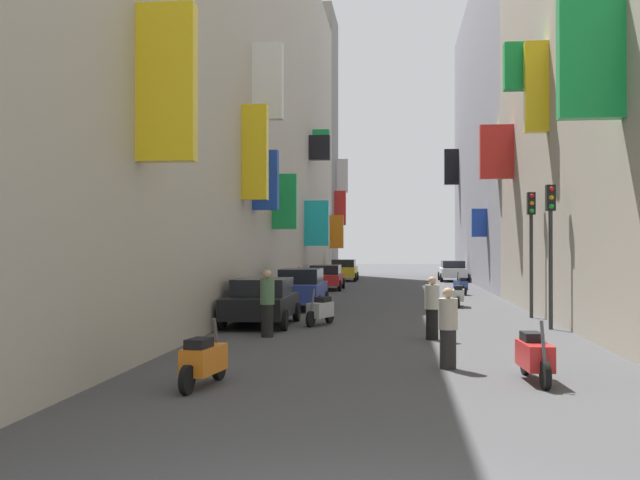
{
  "coord_description": "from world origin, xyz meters",
  "views": [
    {
      "loc": [
        0.18,
        -5.73,
        2.38
      ],
      "look_at": [
        -3.88,
        33.63,
        2.74
      ],
      "focal_mm": 42.7,
      "sensor_mm": 36.0,
      "label": 1
    }
  ],
  "objects_px": {
    "scooter_orange": "(204,360)",
    "pedestrian_near_left": "(432,308)",
    "parked_car_red": "(326,277)",
    "parked_car_white": "(453,270)",
    "traffic_light_near_corner": "(551,231)",
    "scooter_silver": "(321,310)",
    "pedestrian_crossing": "(448,329)",
    "traffic_light_far_corner": "(531,232)",
    "pedestrian_near_right": "(300,283)",
    "pedestrian_mid_street": "(267,303)",
    "scooter_blue": "(461,285)",
    "parked_car_yellow": "(344,270)",
    "parked_car_blue": "(301,288)",
    "scooter_red": "(534,356)",
    "parked_car_black": "(262,301)",
    "scooter_white": "(458,295)"
  },
  "relations": [
    {
      "from": "parked_car_white",
      "to": "scooter_white",
      "type": "distance_m",
      "value": 22.96
    },
    {
      "from": "scooter_silver",
      "to": "traffic_light_near_corner",
      "type": "relative_size",
      "value": 0.42
    },
    {
      "from": "traffic_light_near_corner",
      "to": "parked_car_white",
      "type": "bearing_deg",
      "value": 91.14
    },
    {
      "from": "parked_car_white",
      "to": "scooter_orange",
      "type": "height_order",
      "value": "parked_car_white"
    },
    {
      "from": "parked_car_blue",
      "to": "scooter_blue",
      "type": "xyz_separation_m",
      "value": [
        6.84,
        9.25,
        -0.34
      ]
    },
    {
      "from": "scooter_blue",
      "to": "scooter_silver",
      "type": "distance_m",
      "value": 16.31
    },
    {
      "from": "scooter_blue",
      "to": "pedestrian_crossing",
      "type": "relative_size",
      "value": 1.15
    },
    {
      "from": "parked_car_red",
      "to": "traffic_light_far_corner",
      "type": "xyz_separation_m",
      "value": [
        8.47,
        -15.9,
        2.15
      ]
    },
    {
      "from": "traffic_light_near_corner",
      "to": "traffic_light_far_corner",
      "type": "relative_size",
      "value": 0.99
    },
    {
      "from": "scooter_silver",
      "to": "traffic_light_near_corner",
      "type": "distance_m",
      "value": 7.16
    },
    {
      "from": "parked_car_red",
      "to": "parked_car_blue",
      "type": "bearing_deg",
      "value": -88.8
    },
    {
      "from": "parked_car_yellow",
      "to": "pedestrian_crossing",
      "type": "xyz_separation_m",
      "value": [
        4.77,
        -38.09,
        0.0
      ]
    },
    {
      "from": "parked_car_black",
      "to": "parked_car_red",
      "type": "bearing_deg",
      "value": 89.66
    },
    {
      "from": "scooter_white",
      "to": "pedestrian_crossing",
      "type": "xyz_separation_m",
      "value": [
        -1.41,
        -15.51,
        0.32
      ]
    },
    {
      "from": "scooter_silver",
      "to": "pedestrian_mid_street",
      "type": "relative_size",
      "value": 0.98
    },
    {
      "from": "scooter_red",
      "to": "traffic_light_near_corner",
      "type": "distance_m",
      "value": 9.29
    },
    {
      "from": "scooter_blue",
      "to": "pedestrian_near_right",
      "type": "relative_size",
      "value": 1.17
    },
    {
      "from": "parked_car_red",
      "to": "scooter_white",
      "type": "bearing_deg",
      "value": -60.87
    },
    {
      "from": "pedestrian_mid_street",
      "to": "scooter_silver",
      "type": "bearing_deg",
      "value": 71.24
    },
    {
      "from": "pedestrian_near_left",
      "to": "traffic_light_near_corner",
      "type": "relative_size",
      "value": 0.39
    },
    {
      "from": "pedestrian_mid_street",
      "to": "traffic_light_far_corner",
      "type": "xyz_separation_m",
      "value": [
        7.89,
        6.31,
        1.98
      ]
    },
    {
      "from": "parked_car_yellow",
      "to": "traffic_light_near_corner",
      "type": "bearing_deg",
      "value": -75.03
    },
    {
      "from": "parked_car_red",
      "to": "parked_car_white",
      "type": "relative_size",
      "value": 0.94
    },
    {
      "from": "pedestrian_crossing",
      "to": "pedestrian_near_left",
      "type": "relative_size",
      "value": 0.98
    },
    {
      "from": "parked_car_white",
      "to": "scooter_blue",
      "type": "height_order",
      "value": "parked_car_white"
    },
    {
      "from": "pedestrian_near_left",
      "to": "parked_car_yellow",
      "type": "bearing_deg",
      "value": 97.96
    },
    {
      "from": "parked_car_blue",
      "to": "traffic_light_near_corner",
      "type": "relative_size",
      "value": 1.03
    },
    {
      "from": "traffic_light_far_corner",
      "to": "parked_car_white",
      "type": "bearing_deg",
      "value": 91.44
    },
    {
      "from": "pedestrian_near_left",
      "to": "pedestrian_mid_street",
      "type": "bearing_deg",
      "value": 178.84
    },
    {
      "from": "parked_car_yellow",
      "to": "scooter_silver",
      "type": "distance_m",
      "value": 30.15
    },
    {
      "from": "parked_car_white",
      "to": "pedestrian_near_right",
      "type": "xyz_separation_m",
      "value": [
        -8.18,
        -19.58,
        0.02
      ]
    },
    {
      "from": "parked_car_red",
      "to": "scooter_blue",
      "type": "distance_m",
      "value": 7.99
    },
    {
      "from": "parked_car_red",
      "to": "pedestrian_near_left",
      "type": "distance_m",
      "value": 22.82
    },
    {
      "from": "parked_car_blue",
      "to": "pedestrian_near_right",
      "type": "bearing_deg",
      "value": 98.0
    },
    {
      "from": "scooter_silver",
      "to": "pedestrian_crossing",
      "type": "distance_m",
      "value": 8.65
    },
    {
      "from": "scooter_blue",
      "to": "pedestrian_crossing",
      "type": "distance_m",
      "value": 23.45
    },
    {
      "from": "scooter_silver",
      "to": "traffic_light_far_corner",
      "type": "relative_size",
      "value": 0.42
    },
    {
      "from": "pedestrian_near_left",
      "to": "pedestrian_crossing",
      "type": "bearing_deg",
      "value": -88.77
    },
    {
      "from": "scooter_orange",
      "to": "pedestrian_near_left",
      "type": "height_order",
      "value": "pedestrian_near_left"
    },
    {
      "from": "parked_car_black",
      "to": "pedestrian_mid_street",
      "type": "distance_m",
      "value": 3.07
    },
    {
      "from": "scooter_silver",
      "to": "parked_car_black",
      "type": "bearing_deg",
      "value": -173.25
    },
    {
      "from": "parked_car_yellow",
      "to": "parked_car_white",
      "type": "xyz_separation_m",
      "value": [
        7.57,
        0.35,
        -0.03
      ]
    },
    {
      "from": "scooter_red",
      "to": "pedestrian_mid_street",
      "type": "relative_size",
      "value": 1.12
    },
    {
      "from": "parked_car_red",
      "to": "pedestrian_near_right",
      "type": "xyz_separation_m",
      "value": [
        -0.4,
        -8.13,
        0.04
      ]
    },
    {
      "from": "pedestrian_near_right",
      "to": "traffic_light_near_corner",
      "type": "xyz_separation_m",
      "value": [
        8.79,
        -11.39,
        2.08
      ]
    },
    {
      "from": "scooter_red",
      "to": "pedestrian_near_right",
      "type": "relative_size",
      "value": 1.28
    },
    {
      "from": "parked_car_blue",
      "to": "scooter_red",
      "type": "height_order",
      "value": "parked_car_blue"
    },
    {
      "from": "pedestrian_mid_street",
      "to": "traffic_light_near_corner",
      "type": "height_order",
      "value": "traffic_light_near_corner"
    },
    {
      "from": "pedestrian_crossing",
      "to": "traffic_light_near_corner",
      "type": "height_order",
      "value": "traffic_light_near_corner"
    },
    {
      "from": "parked_car_blue",
      "to": "pedestrian_near_right",
      "type": "relative_size",
      "value": 2.76
    }
  ]
}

